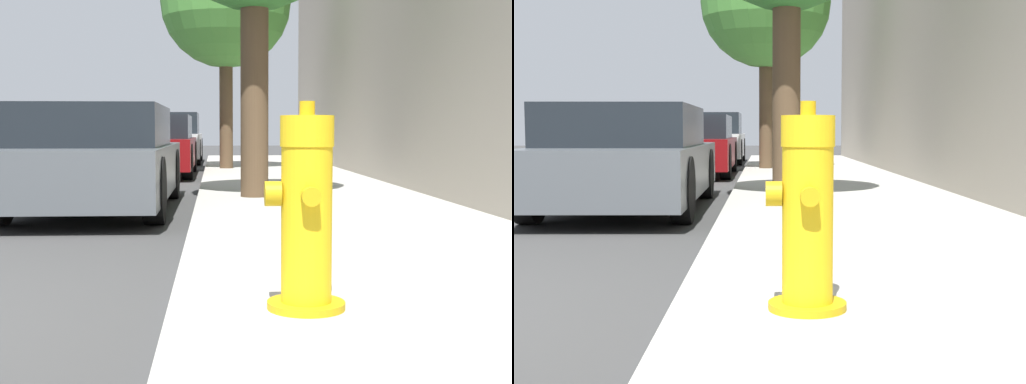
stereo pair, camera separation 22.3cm
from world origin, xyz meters
The scene contains 6 objects.
sidewalk_slab centered at (3.25, 0.00, 0.06)m, with size 2.94×40.00×0.11m.
fire_hydrant centered at (2.43, -0.08, 0.55)m, with size 0.38×0.37×0.96m.
parked_car_near centered at (0.63, 5.11, 0.61)m, with size 1.75×4.36×1.22m.
parked_car_mid centered at (0.74, 11.51, 0.61)m, with size 1.69×4.27×1.24m.
parked_car_far centered at (0.73, 17.03, 0.69)m, with size 1.79×4.20×1.42m.
street_tree_far centered at (2.25, 12.26, 3.67)m, with size 2.81×2.81×4.98m.
Camera 1 is at (2.01, -3.32, 0.94)m, focal length 50.00 mm.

